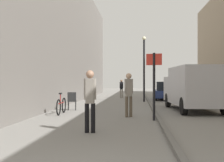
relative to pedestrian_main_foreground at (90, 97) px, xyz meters
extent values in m
plane|color=gray|center=(0.64, 6.85, -1.06)|extent=(80.00, 80.00, 0.00)
cube|color=slate|center=(-4.38, 6.85, 3.68)|extent=(2.84, 40.00, 9.49)
cube|color=#615F5B|center=(2.22, 6.85, -1.00)|extent=(0.16, 40.00, 0.12)
cylinder|color=black|center=(-0.09, 0.00, -0.63)|extent=(0.13, 0.13, 0.86)
cylinder|color=black|center=(0.09, 0.00, -0.63)|extent=(0.13, 0.13, 0.86)
cube|color=gray|center=(0.00, 0.00, 0.17)|extent=(0.24, 0.21, 0.73)
cylinder|color=gray|center=(-0.13, 0.00, 0.23)|extent=(0.10, 0.10, 0.62)
cylinder|color=gray|center=(0.13, 0.00, 0.23)|extent=(0.10, 0.10, 0.62)
sphere|color=#9E755B|center=(0.00, 0.00, 0.66)|extent=(0.24, 0.24, 0.24)
cylinder|color=brown|center=(0.94, 3.59, -0.63)|extent=(0.13, 0.13, 0.87)
cylinder|color=brown|center=(1.12, 3.65, -0.63)|extent=(0.13, 0.13, 0.87)
cube|color=gray|center=(1.03, 3.62, 0.18)|extent=(0.29, 0.27, 0.74)
cylinder|color=gray|center=(0.91, 3.58, 0.23)|extent=(0.10, 0.10, 0.63)
cylinder|color=gray|center=(1.16, 3.67, 0.23)|extent=(0.10, 0.10, 0.63)
sphere|color=tan|center=(1.03, 3.62, 0.67)|extent=(0.24, 0.24, 0.24)
cylinder|color=gray|center=(-0.06, 16.18, -0.68)|extent=(0.11, 0.11, 0.76)
cylinder|color=gray|center=(0.10, 16.22, -0.68)|extent=(0.11, 0.11, 0.76)
cube|color=black|center=(0.02, 16.20, 0.02)|extent=(0.25, 0.23, 0.65)
cylinder|color=black|center=(-0.09, 16.17, 0.07)|extent=(0.09, 0.09, 0.55)
cylinder|color=black|center=(0.13, 16.23, 0.07)|extent=(0.09, 0.09, 0.55)
sphere|color=brown|center=(0.02, 16.20, 0.45)|extent=(0.21, 0.21, 0.21)
cube|color=#B7B7BC|center=(4.27, 5.79, 0.22)|extent=(2.31, 4.00, 1.88)
cube|color=#B7B7BC|center=(4.08, 8.47, -0.01)|extent=(2.13, 1.64, 1.41)
cube|color=black|center=(4.04, 8.99, 0.30)|extent=(1.70, 0.16, 0.62)
cylinder|color=black|center=(3.18, 8.25, -0.66)|extent=(0.28, 0.81, 0.80)
cylinder|color=black|center=(5.00, 8.38, -0.66)|extent=(0.28, 0.81, 0.80)
cylinder|color=black|center=(3.45, 4.50, -0.66)|extent=(0.28, 0.81, 0.80)
cube|color=navy|center=(3.71, 14.63, -0.57)|extent=(2.01, 4.29, 0.55)
cube|color=black|center=(3.71, 14.63, 0.05)|extent=(1.64, 2.59, 0.68)
cylinder|color=black|center=(2.96, 16.10, -0.74)|extent=(0.23, 0.65, 0.64)
cylinder|color=black|center=(4.60, 16.02, -0.74)|extent=(0.23, 0.65, 0.64)
cylinder|color=black|center=(2.82, 13.25, -0.74)|extent=(0.23, 0.65, 0.64)
cylinder|color=black|center=(4.46, 13.16, -0.74)|extent=(0.23, 0.65, 0.64)
cylinder|color=black|center=(2.03, 2.68, 0.24)|extent=(0.10, 0.10, 2.60)
cube|color=red|center=(2.03, 2.68, 1.29)|extent=(0.59, 0.15, 0.44)
cylinder|color=black|center=(1.89, 12.22, 1.19)|extent=(0.14, 0.14, 4.50)
sphere|color=beige|center=(1.89, 12.22, 3.56)|extent=(0.28, 0.28, 0.28)
torus|color=black|center=(-2.10, 4.91, -0.70)|extent=(0.09, 0.72, 0.72)
torus|color=black|center=(-2.06, 3.86, -0.70)|extent=(0.09, 0.72, 0.72)
cylinder|color=maroon|center=(-2.08, 4.39, -0.55)|extent=(0.09, 0.95, 0.05)
cylinder|color=maroon|center=(-2.07, 4.20, -0.33)|extent=(0.04, 0.04, 0.40)
cube|color=black|center=(-2.07, 4.20, -0.11)|extent=(0.11, 0.24, 0.06)
cylinder|color=black|center=(-2.20, 6.20, -0.84)|extent=(0.04, 0.04, 0.45)
cylinder|color=black|center=(-1.83, 6.27, -0.84)|extent=(0.04, 0.04, 0.45)
cylinder|color=black|center=(-2.13, 5.84, -0.84)|extent=(0.04, 0.04, 0.45)
cylinder|color=black|center=(-1.76, 5.90, -0.84)|extent=(0.04, 0.04, 0.45)
cube|color=black|center=(-1.98, 6.05, -0.59)|extent=(0.51, 0.51, 0.04)
cube|color=black|center=(-1.95, 5.85, -0.35)|extent=(0.44, 0.11, 0.45)
camera|label=1|loc=(1.37, -8.02, 0.47)|focal=44.29mm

